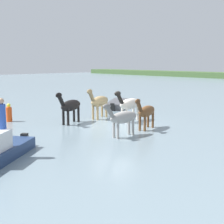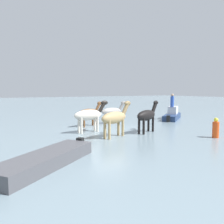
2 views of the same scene
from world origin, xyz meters
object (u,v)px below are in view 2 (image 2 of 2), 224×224
object	(u,v)px
horse_gray_outer	(89,113)
horse_dun_straggler	(112,111)
boat_tender_starboard	(47,161)
horse_pinto_flank	(89,115)
horse_lead	(115,118)
buoy_channel_marker	(216,129)
horse_rear_stallion	(147,115)
person_spotter_bow	(172,101)
boat_dinghy_port	(172,116)

from	to	relation	value
horse_gray_outer	horse_dun_straggler	distance (m)	2.24
horse_gray_outer	boat_tender_starboard	bearing A→B (deg)	-140.66
horse_pinto_flank	horse_dun_straggler	xyz separation A→B (m)	(2.64, -3.20, -0.13)
horse_lead	boat_tender_starboard	size ratio (longest dim) A/B	0.61
horse_gray_outer	buoy_channel_marker	size ratio (longest dim) A/B	2.03
horse_pinto_flank	horse_gray_outer	world-z (taller)	horse_pinto_flank
buoy_channel_marker	horse_dun_straggler	bearing A→B (deg)	16.42
buoy_channel_marker	boat_tender_starboard	bearing A→B (deg)	91.06
horse_dun_straggler	boat_tender_starboard	xyz separation A→B (m)	(-7.92, 7.23, -0.81)
horse_rear_stallion	buoy_channel_marker	world-z (taller)	horse_rear_stallion
horse_lead	horse_dun_straggler	bearing A→B (deg)	41.16
horse_rear_stallion	person_spotter_bow	bearing A→B (deg)	10.55
horse_pinto_flank	horse_lead	bearing A→B (deg)	-81.11
horse_rear_stallion	horse_pinto_flank	distance (m)	3.65
horse_rear_stallion	horse_lead	distance (m)	2.46
person_spotter_bow	buoy_channel_marker	xyz separation A→B (m)	(-7.14, 3.62, -1.21)
boat_tender_starboard	buoy_channel_marker	distance (m)	9.52
horse_rear_stallion	horse_lead	bearing A→B (deg)	161.88
horse_lead	horse_gray_outer	world-z (taller)	horse_lead
horse_dun_straggler	buoy_channel_marker	distance (m)	8.08
horse_pinto_flank	person_spotter_bow	distance (m)	9.35
boat_tender_starboard	person_spotter_bow	distance (m)	15.11
horse_lead	boat_tender_starboard	bearing A→B (deg)	-166.50
horse_dun_straggler	boat_dinghy_port	world-z (taller)	horse_dun_straggler
horse_gray_outer	boat_tender_starboard	xyz separation A→B (m)	(-7.52, 5.02, -0.83)
horse_dun_straggler	person_spotter_bow	size ratio (longest dim) A/B	1.90
horse_lead	person_spotter_bow	xyz separation A→B (m)	(4.15, -8.45, 0.60)
horse_pinto_flank	boat_dinghy_port	bearing A→B (deg)	5.04
horse_rear_stallion	boat_dinghy_port	distance (m)	7.50
horse_lead	horse_gray_outer	size ratio (longest dim) A/B	1.11
boat_tender_starboard	boat_dinghy_port	bearing A→B (deg)	172.49
horse_dun_straggler	buoy_channel_marker	xyz separation A→B (m)	(-7.74, -2.28, -0.46)
boat_tender_starboard	person_spotter_bow	world-z (taller)	person_spotter_bow
horse_gray_outer	person_spotter_bow	size ratio (longest dim) A/B	1.95
buoy_channel_marker	horse_rear_stallion	bearing A→B (deg)	36.65
horse_pinto_flank	boat_tender_starboard	world-z (taller)	horse_pinto_flank
horse_pinto_flank	boat_tender_starboard	bearing A→B (deg)	-135.65
horse_dun_straggler	buoy_channel_marker	world-z (taller)	horse_dun_straggler
horse_rear_stallion	horse_gray_outer	size ratio (longest dim) A/B	1.08
horse_dun_straggler	horse_rear_stallion	bearing A→B (deg)	-91.34
horse_pinto_flank	boat_dinghy_port	world-z (taller)	horse_pinto_flank
boat_dinghy_port	person_spotter_bow	xyz separation A→B (m)	(-0.18, 0.22, 1.41)
boat_dinghy_port	person_spotter_bow	world-z (taller)	person_spotter_bow
horse_pinto_flank	person_spotter_bow	bearing A→B (deg)	4.26
horse_pinto_flank	horse_gray_outer	distance (m)	2.46
horse_pinto_flank	horse_dun_straggler	bearing A→B (deg)	31.14
horse_lead	buoy_channel_marker	xyz separation A→B (m)	(-2.99, -4.83, -0.61)
horse_pinto_flank	buoy_channel_marker	distance (m)	7.51
horse_rear_stallion	person_spotter_bow	xyz separation A→B (m)	(3.95, -6.00, 0.62)
horse_pinto_flank	buoy_channel_marker	bearing A→B (deg)	-51.26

